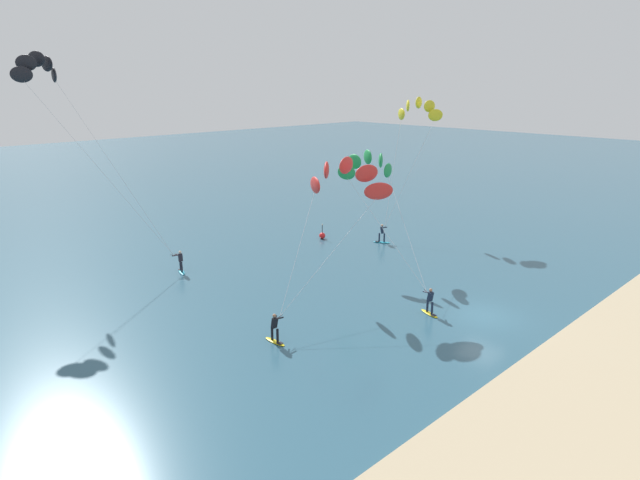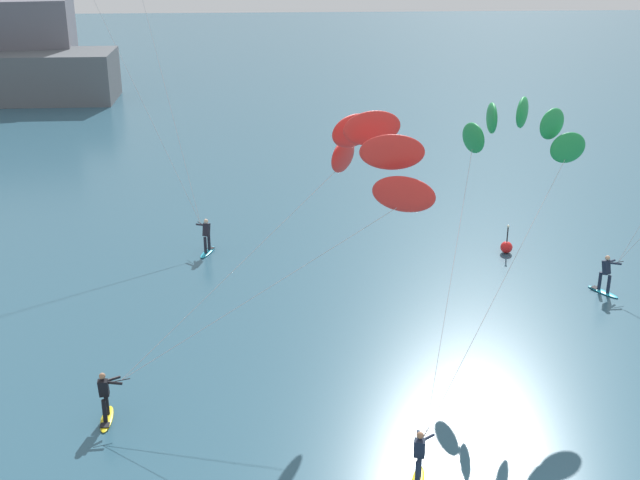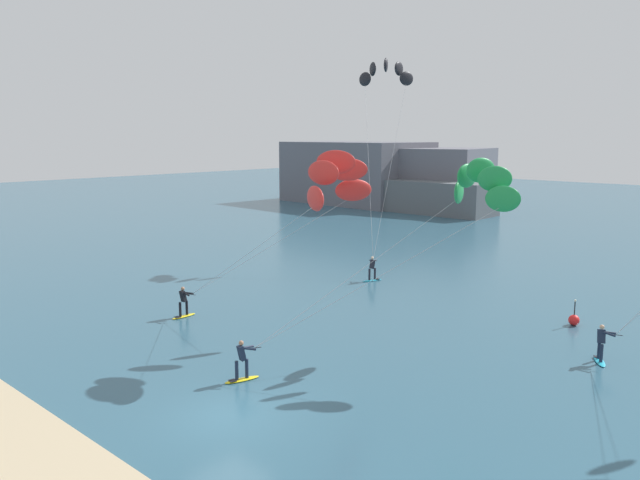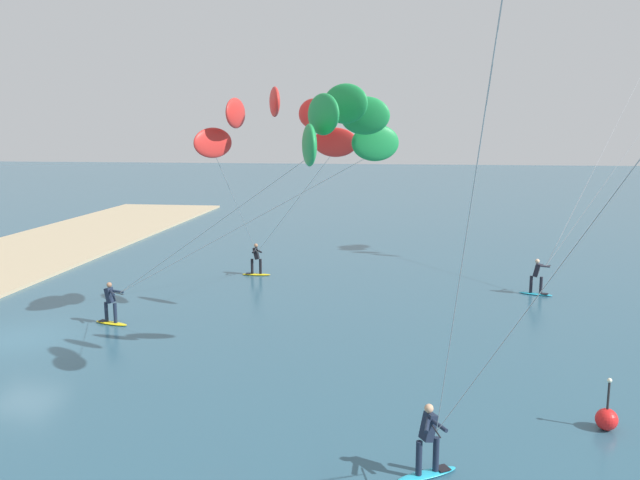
% 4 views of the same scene
% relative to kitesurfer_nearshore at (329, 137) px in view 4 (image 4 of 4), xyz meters
% --- Properties ---
extents(ground_plane, '(240.00, 240.00, 0.00)m').
position_rel_kitesurfer_nearshore_xyz_m(ground_plane, '(-2.60, -11.57, -7.33)').
color(ground_plane, '#2D566B').
extents(kitesurfer_nearshore, '(7.61, 11.92, 8.78)m').
position_rel_kitesurfer_nearshore_xyz_m(kitesurfer_nearshore, '(0.00, 0.00, 0.00)').
color(kitesurfer_nearshore, yellow).
rests_on(kitesurfer_nearshore, ground).
extents(kitesurfer_far_out, '(10.36, 6.68, 9.07)m').
position_rel_kitesurfer_nearshore_xyz_m(kitesurfer_far_out, '(-5.77, -2.79, 0.18)').
color(kitesurfer_far_out, yellow).
rests_on(kitesurfer_far_out, ground).
extents(marker_buoy, '(0.56, 0.56, 1.38)m').
position_rel_kitesurfer_nearshore_xyz_m(marker_buoy, '(2.20, 7.38, -7.03)').
color(marker_buoy, red).
rests_on(marker_buoy, ground).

